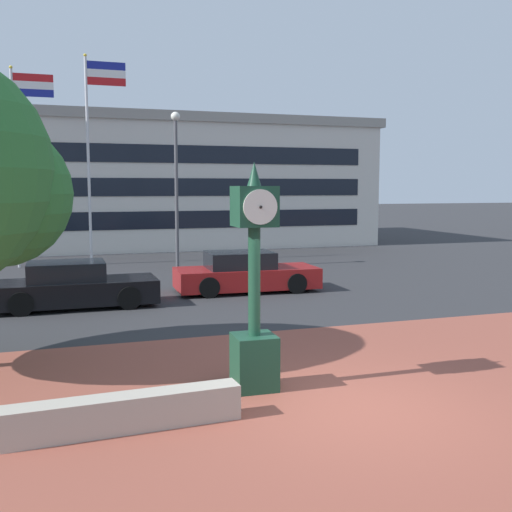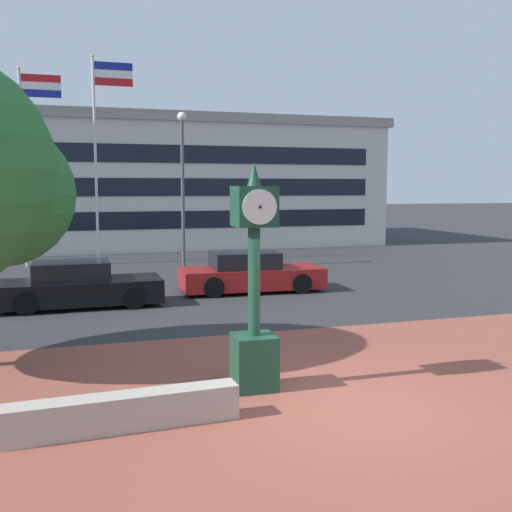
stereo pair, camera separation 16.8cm
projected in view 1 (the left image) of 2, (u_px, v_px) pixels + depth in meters
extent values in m
plane|color=#2D2D30|center=(355.00, 409.00, 9.12)|extent=(200.00, 200.00, 0.00)
cube|color=brown|center=(339.00, 397.00, 9.61)|extent=(44.00, 9.03, 0.01)
cube|color=#ADA393|center=(126.00, 413.00, 8.28)|extent=(3.22, 0.56, 0.50)
cube|color=#19422D|center=(254.00, 362.00, 9.99)|extent=(0.70, 0.70, 0.91)
cylinder|color=#19422D|center=(254.00, 281.00, 9.84)|extent=(0.20, 0.20, 1.78)
cube|color=#19422D|center=(254.00, 206.00, 9.70)|extent=(0.67, 0.67, 0.65)
cylinder|color=silver|center=(248.00, 206.00, 10.02)|extent=(0.55, 0.05, 0.55)
sphere|color=black|center=(248.00, 206.00, 10.04)|extent=(0.05, 0.05, 0.05)
cylinder|color=silver|center=(260.00, 207.00, 9.38)|extent=(0.55, 0.05, 0.55)
sphere|color=black|center=(261.00, 207.00, 9.36)|extent=(0.05, 0.05, 0.05)
cone|color=#19422D|center=(254.00, 174.00, 9.64)|extent=(0.23, 0.23, 0.38)
cube|color=maroon|center=(247.00, 278.00, 19.40)|extent=(4.58, 1.98, 0.64)
cube|color=black|center=(240.00, 261.00, 19.28)|extent=(2.13, 1.63, 0.56)
cylinder|color=black|center=(280.00, 276.00, 20.60)|extent=(0.65, 0.25, 0.64)
cylinder|color=black|center=(297.00, 283.00, 18.99)|extent=(0.65, 0.25, 0.64)
cylinder|color=black|center=(199.00, 279.00, 19.83)|extent=(0.65, 0.25, 0.64)
cylinder|color=black|center=(209.00, 287.00, 18.23)|extent=(0.65, 0.25, 0.64)
cube|color=black|center=(75.00, 291.00, 16.82)|extent=(4.46, 1.74, 0.64)
cube|color=black|center=(66.00, 272.00, 16.69)|extent=(2.05, 1.49, 0.56)
cylinder|color=black|center=(123.00, 289.00, 18.02)|extent=(0.64, 0.22, 0.64)
cylinder|color=black|center=(129.00, 298.00, 16.51)|extent=(0.64, 0.22, 0.64)
cylinder|color=black|center=(24.00, 294.00, 17.15)|extent=(0.64, 0.22, 0.64)
cylinder|color=black|center=(21.00, 304.00, 15.64)|extent=(0.64, 0.22, 0.64)
cylinder|color=silver|center=(15.00, 170.00, 24.84)|extent=(0.12, 0.12, 8.07)
sphere|color=gold|center=(11.00, 67.00, 24.38)|extent=(0.14, 0.14, 0.14)
cube|color=red|center=(33.00, 78.00, 24.68)|extent=(1.56, 0.02, 0.31)
cube|color=white|center=(33.00, 85.00, 24.71)|extent=(1.56, 0.02, 0.31)
cube|color=navy|center=(34.00, 93.00, 24.75)|extent=(1.56, 0.02, 0.31)
cylinder|color=silver|center=(88.00, 163.00, 25.71)|extent=(0.12, 0.12, 8.73)
sphere|color=gold|center=(85.00, 55.00, 25.21)|extent=(0.14, 0.14, 0.14)
cube|color=navy|center=(106.00, 66.00, 25.52)|extent=(1.58, 0.02, 0.33)
cube|color=white|center=(107.00, 74.00, 25.55)|extent=(1.58, 0.02, 0.33)
cube|color=red|center=(107.00, 82.00, 25.59)|extent=(1.58, 0.02, 0.33)
cube|color=beige|center=(122.00, 187.00, 36.38)|extent=(27.27, 13.23, 6.65)
cube|color=gray|center=(121.00, 127.00, 35.98)|extent=(27.82, 13.50, 0.50)
cube|color=black|center=(137.00, 221.00, 30.31)|extent=(24.54, 0.04, 0.90)
cube|color=black|center=(137.00, 187.00, 30.12)|extent=(24.54, 0.04, 0.90)
cube|color=black|center=(136.00, 153.00, 29.93)|extent=(24.54, 0.04, 0.90)
cylinder|color=#4C4C51|center=(177.00, 196.00, 24.27)|extent=(0.14, 0.14, 5.95)
sphere|color=white|center=(175.00, 116.00, 23.91)|extent=(0.36, 0.36, 0.36)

